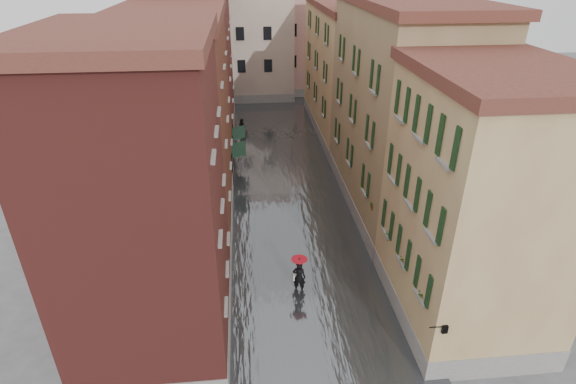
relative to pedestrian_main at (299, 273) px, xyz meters
name	(u,v)px	position (x,y,z in m)	size (l,w,h in m)	color
ground	(308,293)	(0.46, -0.17, -1.19)	(120.00, 120.00, 0.00)	#515153
floodwater	(285,181)	(0.46, 12.83, -1.09)	(10.00, 60.00, 0.20)	#484C4F
building_left_near	(146,211)	(-6.54, -2.17, 5.31)	(6.00, 8.00, 13.00)	maroon
building_left_mid	(178,125)	(-6.54, 8.83, 5.06)	(6.00, 14.00, 12.50)	brown
building_left_far	(197,62)	(-6.54, 23.83, 5.81)	(6.00, 16.00, 14.00)	maroon
building_right_near	(476,210)	(7.46, -2.17, 4.56)	(6.00, 8.00, 11.50)	#AB7C58
building_right_mid	(399,115)	(7.46, 8.83, 5.31)	(6.00, 14.00, 13.00)	#9D825F
building_right_far	(348,73)	(7.46, 23.83, 4.56)	(6.00, 16.00, 11.50)	#AB7C58
building_end_cream	(240,41)	(-2.54, 37.83, 5.31)	(12.00, 9.00, 13.00)	beige
building_end_pink	(313,41)	(6.46, 39.83, 4.81)	(10.00, 9.00, 12.00)	tan
awning_near	(238,150)	(-3.02, 13.61, 1.27)	(1.09, 2.86, 2.80)	black
awning_far	(238,134)	(-3.02, 17.24, 1.27)	(1.09, 2.87, 2.80)	black
wall_lantern	(444,328)	(4.79, -6.17, 1.81)	(0.71, 0.22, 0.35)	black
window_planters	(389,227)	(4.58, 0.30, 2.32)	(0.59, 10.62, 0.84)	brown
pedestrian_main	(299,273)	(0.00, 0.00, 0.00)	(0.86, 0.86, 2.06)	black
pedestrian_far	(242,127)	(-2.70, 23.23, -0.33)	(0.84, 0.65, 1.72)	black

